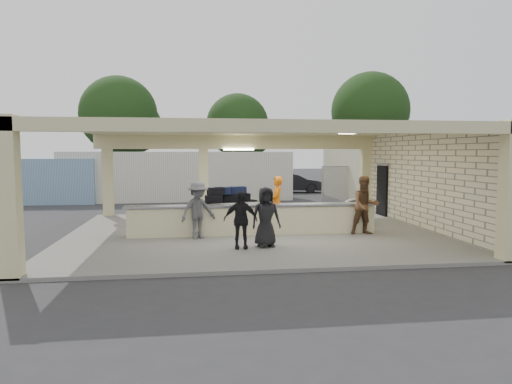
{
  "coord_description": "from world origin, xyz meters",
  "views": [
    {
      "loc": [
        -1.91,
        -15.04,
        2.76
      ],
      "look_at": [
        0.28,
        1.0,
        1.35
      ],
      "focal_mm": 32.0,
      "sensor_mm": 36.0,
      "label": 1
    }
  ],
  "objects": [
    {
      "name": "passenger_c",
      "position": [
        -1.8,
        -1.0,
        0.98
      ],
      "size": [
        1.2,
        0.89,
        1.77
      ],
      "primitive_type": "imported",
      "rotation": [
        0.0,
        0.0,
        0.48
      ],
      "color": "#48484C",
      "rests_on": "pavilion"
    },
    {
      "name": "car_white_a",
      "position": [
        9.6,
        13.94,
        0.67
      ],
      "size": [
        4.71,
        2.32,
        1.33
      ],
      "primitive_type": "imported",
      "rotation": [
        0.0,
        0.0,
        1.55
      ],
      "color": "silver",
      "rests_on": "ground"
    },
    {
      "name": "container_white",
      "position": [
        -2.77,
        11.54,
        1.39
      ],
      "size": [
        12.97,
        3.15,
        2.79
      ],
      "primitive_type": "cube",
      "rotation": [
        0.0,
        0.0,
        0.04
      ],
      "color": "silver",
      "rests_on": "ground"
    },
    {
      "name": "ground",
      "position": [
        0.0,
        0.0,
        0.0
      ],
      "size": [
        120.0,
        120.0,
        0.0
      ],
      "primitive_type": "plane",
      "color": "#2B2A2D",
      "rests_on": "ground"
    },
    {
      "name": "baggage_handler",
      "position": [
        0.94,
        0.53,
        1.01
      ],
      "size": [
        0.46,
        0.72,
        1.83
      ],
      "primitive_type": "imported",
      "rotation": [
        0.0,
        0.0,
        4.56
      ],
      "color": "orange",
      "rests_on": "pavilion"
    },
    {
      "name": "tree_mid",
      "position": [
        2.32,
        26.16,
        4.96
      ],
      "size": [
        6.0,
        5.6,
        8.0
      ],
      "color": "#382619",
      "rests_on": "ground"
    },
    {
      "name": "pavilion",
      "position": [
        0.21,
        0.66,
        1.35
      ],
      "size": [
        12.01,
        10.0,
        3.55
      ],
      "color": "slate",
      "rests_on": "ground"
    },
    {
      "name": "baggage_counter",
      "position": [
        0.0,
        -0.5,
        0.59
      ],
      "size": [
        8.2,
        0.58,
        0.98
      ],
      "color": "beige",
      "rests_on": "pavilion"
    },
    {
      "name": "container_blue",
      "position": [
        -11.78,
        11.01,
        1.21
      ],
      "size": [
        9.39,
        2.49,
        2.43
      ],
      "primitive_type": "cube",
      "rotation": [
        0.0,
        0.0,
        -0.03
      ],
      "color": "#80ACCD",
      "rests_on": "ground"
    },
    {
      "name": "passenger_d",
      "position": [
        0.08,
        -2.47,
        0.95
      ],
      "size": [
        0.87,
        0.45,
        1.7
      ],
      "primitive_type": "imported",
      "rotation": [
        0.0,
        0.0,
        0.14
      ],
      "color": "black",
      "rests_on": "pavilion"
    },
    {
      "name": "tree_left",
      "position": [
        -7.68,
        24.16,
        5.59
      ],
      "size": [
        6.6,
        6.3,
        9.0
      ],
      "color": "#382619",
      "rests_on": "ground"
    },
    {
      "name": "tree_right",
      "position": [
        14.32,
        25.16,
        6.21
      ],
      "size": [
        7.2,
        7.0,
        10.0
      ],
      "color": "#382619",
      "rests_on": "ground"
    },
    {
      "name": "fence",
      "position": [
        11.0,
        9.0,
        1.05
      ],
      "size": [
        12.06,
        0.06,
        2.03
      ],
      "color": "gray",
      "rests_on": "ground"
    },
    {
      "name": "passenger_a",
      "position": [
        3.57,
        -1.0,
        1.05
      ],
      "size": [
        0.92,
        0.41,
        1.89
      ],
      "primitive_type": "imported",
      "rotation": [
        0.0,
        0.0,
        0.0
      ],
      "color": "brown",
      "rests_on": "pavilion"
    },
    {
      "name": "luggage_cart",
      "position": [
        -0.76,
        1.16,
        0.9
      ],
      "size": [
        2.73,
        2.05,
        1.42
      ],
      "rotation": [
        0.0,
        0.0,
        0.24
      ],
      "color": "silver",
      "rests_on": "pavilion"
    },
    {
      "name": "adjacent_building",
      "position": [
        9.5,
        10.0,
        1.6
      ],
      "size": [
        6.0,
        8.0,
        3.2
      ],
      "primitive_type": "cube",
      "color": "#B9B793",
      "rests_on": "ground"
    },
    {
      "name": "passenger_b",
      "position": [
        -0.65,
        -2.61,
        0.9
      ],
      "size": [
        0.95,
        0.38,
        1.6
      ],
      "primitive_type": "imported",
      "rotation": [
        0.0,
        0.0,
        -0.04
      ],
      "color": "black",
      "rests_on": "pavilion"
    },
    {
      "name": "car_dark",
      "position": [
        4.87,
        15.63,
        0.65
      ],
      "size": [
        4.01,
        1.7,
        1.3
      ],
      "primitive_type": "imported",
      "rotation": [
        0.0,
        0.0,
        1.49
      ],
      "color": "black",
      "rests_on": "ground"
    },
    {
      "name": "car_white_b",
      "position": [
        11.06,
        13.04,
        0.66
      ],
      "size": [
        4.19,
        1.63,
        1.31
      ],
      "primitive_type": "imported",
      "rotation": [
        0.0,
        0.0,
        1.59
      ],
      "color": "silver",
      "rests_on": "ground"
    },
    {
      "name": "drum_fan",
      "position": [
        3.91,
        0.96,
        0.62
      ],
      "size": [
        0.92,
        0.49,
        0.97
      ],
      "rotation": [
        0.0,
        0.0,
        -0.21
      ],
      "color": "silver",
      "rests_on": "pavilion"
    }
  ]
}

